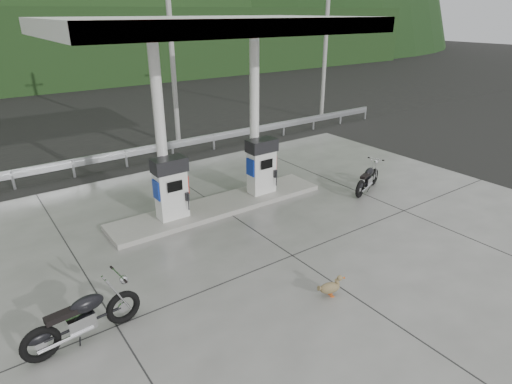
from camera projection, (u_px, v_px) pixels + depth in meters
ground at (269, 240)px, 11.55m from camera, size 160.00×160.00×0.00m
forecourt_apron at (269, 240)px, 11.55m from camera, size 18.00×14.00×0.02m
pump_island at (220, 206)px, 13.38m from camera, size 7.00×1.40×0.15m
gas_pump_left at (171, 188)px, 12.14m from camera, size 0.95×0.55×1.80m
gas_pump_right at (262, 166)px, 13.86m from camera, size 0.95×0.55×1.80m
canopy_column_left at (160, 130)px, 11.82m from camera, size 0.30×0.30×5.00m
canopy_column_right at (254, 115)px, 13.53m from camera, size 0.30×0.30×5.00m
canopy_roof at (214, 25)px, 11.32m from camera, size 8.50×5.00×0.40m
guardrail at (149, 145)px, 17.26m from camera, size 26.00×0.16×1.42m
road at (121, 142)px, 20.15m from camera, size 60.00×7.00×0.01m
utility_pole_b at (172, 55)px, 18.16m from camera, size 0.22×0.22×8.00m
utility_pole_c at (326, 45)px, 22.99m from camera, size 0.22×0.22×8.00m
tree_band at (33, 49)px, 32.81m from camera, size 80.00×6.00×6.00m
motorcycle_left at (83, 318)px, 7.86m from camera, size 2.14×0.87×0.99m
motorcycle_right at (368, 179)px, 14.52m from camera, size 1.89×1.17×0.85m
duck at (330, 288)px, 9.19m from camera, size 0.59×0.32×0.41m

